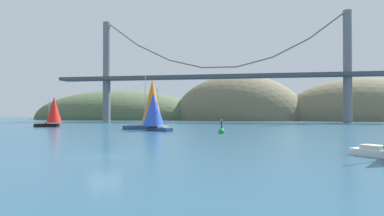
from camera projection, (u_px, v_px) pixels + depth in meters
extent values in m
plane|color=navy|center=(105.00, 156.00, 28.30)|extent=(360.00, 360.00, 0.00)
ellipsoid|color=#6B664C|center=(239.00, 120.00, 160.22)|extent=(61.70, 44.00, 42.33)
ellipsoid|color=#4C5B3D|center=(118.00, 119.00, 170.96)|extent=(88.61, 44.00, 28.58)
ellipsoid|color=#6B664C|center=(365.00, 120.00, 150.37)|extent=(72.83, 44.00, 37.57)
cylinder|color=slate|center=(107.00, 72.00, 129.66)|extent=(2.80, 2.80, 37.76)
cylinder|color=slate|center=(348.00, 67.00, 114.29)|extent=(2.80, 2.80, 37.76)
cube|color=#47474C|center=(220.00, 77.00, 121.95)|extent=(121.84, 6.00, 1.20)
cylinder|color=slate|center=(122.00, 34.00, 128.73)|extent=(12.56, 0.50, 9.45)
cylinder|color=slate|center=(153.00, 52.00, 126.44)|extent=(12.48, 0.50, 6.48)
cylinder|color=slate|center=(186.00, 64.00, 124.20)|extent=(12.38, 0.50, 3.50)
cylinder|color=slate|center=(220.00, 67.00, 121.98)|extent=(12.26, 0.50, 0.50)
cylinder|color=slate|center=(254.00, 62.00, 119.81)|extent=(12.38, 0.50, 3.50)
cylinder|color=slate|center=(291.00, 48.00, 117.66)|extent=(12.48, 0.50, 6.48)
cylinder|color=slate|center=(328.00, 25.00, 115.55)|extent=(12.56, 0.50, 9.45)
cube|color=beige|center=(373.00, 147.00, 28.47)|extent=(2.04, 2.13, 0.36)
cube|color=black|center=(47.00, 125.00, 83.89)|extent=(5.91, 2.47, 0.78)
cube|color=beige|center=(43.00, 123.00, 83.95)|extent=(1.99, 1.55, 0.36)
cylinder|color=#B2B2B7|center=(49.00, 109.00, 83.91)|extent=(0.14, 0.14, 7.19)
cone|color=red|center=(54.00, 109.00, 83.84)|extent=(4.03, 4.03, 6.43)
cube|color=navy|center=(160.00, 129.00, 65.99)|extent=(5.85, 4.80, 0.66)
cube|color=beige|center=(163.00, 127.00, 65.23)|extent=(2.29, 2.14, 0.36)
cylinder|color=#B2B2B7|center=(158.00, 108.00, 66.46)|extent=(0.14, 0.14, 7.75)
cone|color=blue|center=(153.00, 109.00, 67.40)|extent=(5.97, 5.97, 6.59)
cube|color=navy|center=(142.00, 127.00, 72.83)|extent=(7.08, 7.07, 0.82)
cube|color=beige|center=(136.00, 125.00, 72.03)|extent=(2.94, 2.94, 0.36)
cylinder|color=#B2B2B7|center=(145.00, 100.00, 73.34)|extent=(0.14, 0.14, 10.72)
cone|color=orange|center=(152.00, 102.00, 74.31)|extent=(6.51, 6.51, 9.64)
sphere|color=green|center=(221.00, 132.00, 58.94)|extent=(1.10, 1.10, 1.10)
cylinder|color=black|center=(221.00, 125.00, 58.96)|extent=(0.20, 0.20, 1.60)
sphere|color=#F2EA99|center=(221.00, 120.00, 58.97)|extent=(0.24, 0.24, 0.24)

